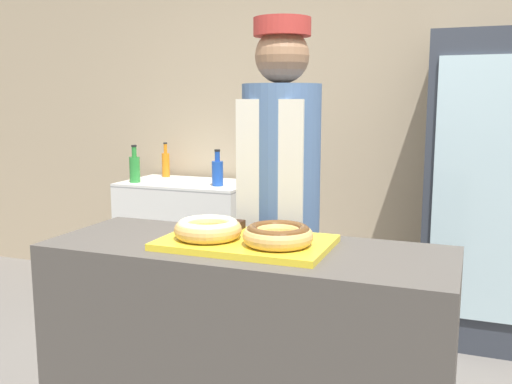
{
  "coord_description": "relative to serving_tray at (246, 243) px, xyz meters",
  "views": [
    {
      "loc": [
        0.74,
        -1.83,
        1.43
      ],
      "look_at": [
        0.0,
        0.1,
        1.1
      ],
      "focal_mm": 40.0,
      "sensor_mm": 36.0,
      "label": 1
    }
  ],
  "objects": [
    {
      "name": "brownie_back_left",
      "position": [
        -0.11,
        0.13,
        0.03
      ],
      "size": [
        0.07,
        0.07,
        0.03
      ],
      "color": "black",
      "rests_on": "serving_tray"
    },
    {
      "name": "brownie_back_right",
      "position": [
        0.11,
        0.13,
        0.03
      ],
      "size": [
        0.07,
        0.07,
        0.03
      ],
      "color": "black",
      "rests_on": "serving_tray"
    },
    {
      "name": "chest_freezer",
      "position": [
        -1.16,
        1.76,
        -0.5
      ],
      "size": [
        0.92,
        0.56,
        0.86
      ],
      "color": "silver",
      "rests_on": "ground_plane"
    },
    {
      "name": "serving_tray",
      "position": [
        0.0,
        0.0,
        0.0
      ],
      "size": [
        0.6,
        0.38,
        0.02
      ],
      "color": "yellow",
      "rests_on": "display_counter"
    },
    {
      "name": "donut_light_glaze",
      "position": [
        -0.13,
        -0.04,
        0.05
      ],
      "size": [
        0.24,
        0.24,
        0.07
      ],
      "color": "tan",
      "rests_on": "serving_tray"
    },
    {
      "name": "beverage_fridge",
      "position": [
        0.78,
        1.76,
        -0.02
      ],
      "size": [
        0.59,
        0.64,
        1.81
      ],
      "color": "#333842",
      "rests_on": "ground_plane"
    },
    {
      "name": "donut_chocolate_glaze",
      "position": [
        0.13,
        -0.04,
        0.05
      ],
      "size": [
        0.24,
        0.24,
        0.07
      ],
      "color": "tan",
      "rests_on": "serving_tray"
    },
    {
      "name": "wall_back",
      "position": [
        0.0,
        2.13,
        0.42
      ],
      "size": [
        8.0,
        0.06,
        2.7
      ],
      "color": "tan",
      "rests_on": "ground_plane"
    },
    {
      "name": "bottle_green",
      "position": [
        -1.51,
        1.61,
        0.03
      ],
      "size": [
        0.07,
        0.07,
        0.27
      ],
      "color": "#2D8C38",
      "rests_on": "chest_freezer"
    },
    {
      "name": "bottle_orange",
      "position": [
        -1.45,
        1.95,
        0.03
      ],
      "size": [
        0.06,
        0.06,
        0.26
      ],
      "color": "orange",
      "rests_on": "chest_freezer"
    },
    {
      "name": "display_counter",
      "position": [
        0.0,
        0.0,
        -0.47
      ],
      "size": [
        1.46,
        0.54,
        0.92
      ],
      "color": "#4C4742",
      "rests_on": "ground_plane"
    },
    {
      "name": "baker_person",
      "position": [
        -0.04,
        0.51,
        0.03
      ],
      "size": [
        0.34,
        0.34,
        1.78
      ],
      "color": "#4C4C51",
      "rests_on": "ground_plane"
    },
    {
      "name": "bottle_blue",
      "position": [
        -0.89,
        1.67,
        0.02
      ],
      "size": [
        0.08,
        0.08,
        0.25
      ],
      "color": "#1E4CB2",
      "rests_on": "chest_freezer"
    }
  ]
}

